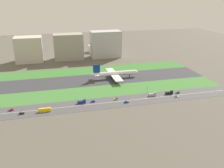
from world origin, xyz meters
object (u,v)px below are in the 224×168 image
(car_6, at_px, (11,110))
(car_2, at_px, (116,99))
(hangar_building, at_px, (68,47))
(fuel_tank_west, at_px, (94,48))
(fuel_tank_centre, at_px, (110,46))
(car_4, at_px, (176,97))
(office_tower, at_px, (106,44))
(truck_2, at_px, (169,93))
(car_3, at_px, (22,113))
(car_5, at_px, (178,92))
(traffic_light, at_px, (147,90))
(truck_1, at_px, (82,102))
(truck_0, at_px, (153,94))
(airliner, at_px, (114,74))
(terminal_building, at_px, (29,49))
(car_1, at_px, (93,101))
(bus_0, at_px, (45,110))
(car_0, at_px, (126,102))

(car_6, relative_size, car_2, 1.00)
(hangar_building, height_order, fuel_tank_west, hangar_building)
(fuel_tank_centre, bearing_deg, car_4, -86.16)
(office_tower, xyz_separation_m, fuel_tank_centre, (18.21, 45.00, -13.82))
(truck_2, distance_m, fuel_tank_west, 231.05)
(car_3, height_order, car_5, same)
(fuel_tank_west, bearing_deg, traffic_light, -84.94)
(truck_1, xyz_separation_m, truck_0, (77.39, 0.00, 0.00))
(airliner, relative_size, truck_1, 7.74)
(traffic_light, height_order, terminal_building, terminal_building)
(car_1, height_order, car_4, same)
(car_4, bearing_deg, fuel_tank_centre, -86.16)
(car_3, height_order, fuel_tank_centre, fuel_tank_centre)
(car_2, height_order, car_4, same)
(fuel_tank_centre, bearing_deg, office_tower, -112.04)
(traffic_light, bearing_deg, airliner, 110.10)
(terminal_building, bearing_deg, car_5, -47.40)
(bus_0, height_order, terminal_building, terminal_building)
(bus_0, xyz_separation_m, fuel_tank_centre, (121.43, 237.00, 6.73))
(truck_0, distance_m, terminal_building, 228.49)
(car_2, relative_size, hangar_building, 0.09)
(airliner, height_order, car_0, airliner)
(car_6, distance_m, bus_0, 32.80)
(car_3, bearing_deg, car_2, -173.91)
(car_6, bearing_deg, car_2, 0.00)
(car_2, relative_size, traffic_light, 0.61)
(car_1, xyz_separation_m, traffic_light, (62.42, 7.99, 3.37))
(office_tower, xyz_separation_m, fuel_tank_west, (-12.17, 45.00, -16.11))
(car_0, xyz_separation_m, truck_0, (33.10, 10.00, 0.75))
(car_5, distance_m, car_0, 64.31)
(car_0, distance_m, fuel_tank_centre, 240.58)
(truck_1, bearing_deg, fuel_tank_centre, 69.49)
(bus_0, height_order, fuel_tank_centre, fuel_tank_centre)
(traffic_light, height_order, office_tower, office_tower)
(fuel_tank_west, bearing_deg, car_5, -76.79)
(car_0, bearing_deg, traffic_light, -148.75)
(airliner, distance_m, bus_0, 118.04)
(airliner, bearing_deg, truck_0, -69.51)
(car_2, distance_m, truck_2, 61.32)
(car_4, bearing_deg, traffic_light, -33.77)
(car_4, height_order, truck_1, truck_1)
(car_5, distance_m, office_tower, 187.81)
(car_1, height_order, traffic_light, traffic_light)
(airliner, relative_size, fuel_tank_west, 2.98)
(car_5, bearing_deg, car_3, -176.54)
(truck_2, height_order, car_4, truck_2)
(truck_1, relative_size, traffic_light, 1.17)
(truck_2, relative_size, hangar_building, 0.18)
(car_1, bearing_deg, traffic_light, 7.30)
(car_2, bearing_deg, terminal_building, 117.70)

